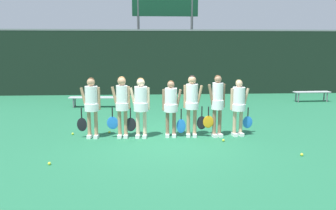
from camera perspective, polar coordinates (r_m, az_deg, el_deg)
name	(u,v)px	position (r m, az deg, el deg)	size (l,w,h in m)	color
ground_plane	(167,137)	(9.28, -0.17, -5.65)	(140.00, 140.00, 0.00)	#216642
fence_windscreen	(158,62)	(17.37, -1.70, 7.47)	(60.00, 0.08, 3.40)	black
scoreboard	(165,9)	(19.01, -0.50, 16.37)	(3.68, 0.15, 5.90)	#515156
bench_courtside	(95,98)	(14.07, -12.52, 1.16)	(2.19, 0.46, 0.44)	#B2B2B7
bench_far	(312,93)	(16.53, 23.75, 1.93)	(1.70, 0.43, 0.48)	#B2B2B7
player_0	(91,102)	(9.27, -13.18, 0.45)	(0.67, 0.40, 1.69)	tan
player_1	(122,102)	(9.14, -8.04, 0.60)	(0.66, 0.36, 1.72)	tan
player_2	(141,102)	(9.08, -4.77, 0.45)	(0.70, 0.41, 1.69)	beige
player_3	(171,104)	(9.15, 0.54, 0.16)	(0.66, 0.39, 1.60)	#8C664C
player_4	(192,100)	(9.17, 4.22, 0.84)	(0.65, 0.38, 1.75)	tan
player_5	(217,101)	(9.25, 8.58, 0.69)	(0.63, 0.35, 1.75)	#8C664C
player_6	(239,103)	(9.46, 12.20, 0.34)	(0.68, 0.40, 1.61)	tan
tennis_ball_0	(302,155)	(8.35, 22.27, -8.00)	(0.07, 0.07, 0.07)	#CCE033
tennis_ball_1	(109,132)	(9.87, -10.19, -4.65)	(0.07, 0.07, 0.07)	#CCE033
tennis_ball_2	(49,164)	(7.63, -19.97, -9.56)	(0.07, 0.07, 0.07)	#CCE033
tennis_ball_3	(119,124)	(10.82, -8.59, -3.30)	(0.06, 0.06, 0.06)	#CCE033
tennis_ball_4	(73,134)	(9.92, -16.26, -4.83)	(0.06, 0.06, 0.06)	#CCE033
tennis_ball_5	(223,140)	(9.01, 9.62, -6.07)	(0.07, 0.07, 0.07)	#CCE033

